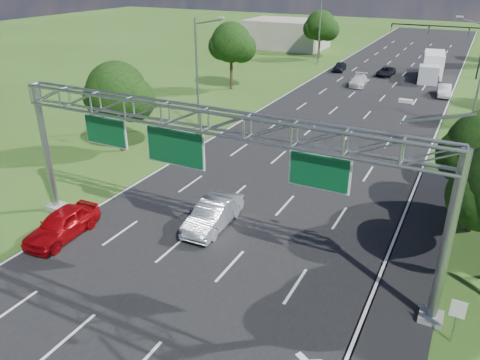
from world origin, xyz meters
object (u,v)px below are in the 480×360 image
Objects in this scene: traffic_signal at (455,38)px; red_coupe at (62,224)px; sign_gantry at (206,132)px; regulatory_sign at (457,313)px; silver_sedan at (213,214)px; box_truck at (432,67)px.

traffic_signal reaches higher than red_coupe.
regulatory_sign is (12.07, -1.02, -5.38)m from sign_gantry.
traffic_signal is at bearing 82.32° from sign_gantry.
box_truck reaches higher than silver_sedan.
red_coupe is at bearing -176.48° from regulatory_sign.
box_truck is at bearing 79.95° from silver_sedan.
sign_gantry is at bearing -102.20° from box_truck.
regulatory_sign is at bearing -84.80° from traffic_signal.
box_truck reaches higher than red_coupe.
sign_gantry reaches higher than red_coupe.
red_coupe is 0.97× the size of silver_sedan.
red_coupe is (-8.33, -2.27, -6.07)m from sign_gantry.
silver_sedan is (7.00, 4.91, 0.00)m from red_coupe.
red_coupe is 8.55m from silver_sedan.
box_truck is at bearing 71.89° from red_coupe.
silver_sedan is (-1.33, 2.64, -6.07)m from sign_gantry.
sign_gantry is at bearing -65.64° from silver_sedan.
traffic_signal is (-4.92, 54.02, 3.66)m from regulatory_sign.
sign_gantry reaches higher than box_truck.
box_truck is (5.11, 50.62, -5.29)m from sign_gantry.
regulatory_sign is 0.42× the size of silver_sedan.
box_truck is (-6.96, 51.64, 0.10)m from regulatory_sign.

